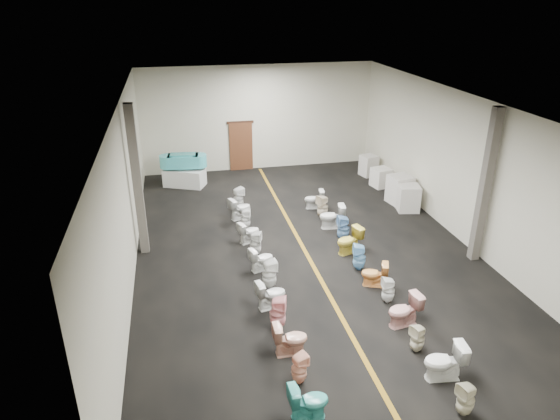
# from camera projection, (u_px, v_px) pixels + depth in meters

# --- Properties ---
(floor) EXTENTS (16.00, 16.00, 0.00)m
(floor) POSITION_uv_depth(u_px,v_px,m) (305.00, 251.00, 15.20)
(floor) COLOR black
(floor) RESTS_ON ground
(ceiling) EXTENTS (16.00, 16.00, 0.00)m
(ceiling) POSITION_uv_depth(u_px,v_px,m) (308.00, 103.00, 13.40)
(ceiling) COLOR black
(ceiling) RESTS_ON ground
(wall_back) EXTENTS (10.00, 0.00, 10.00)m
(wall_back) POSITION_uv_depth(u_px,v_px,m) (258.00, 118.00, 21.46)
(wall_back) COLOR beige
(wall_back) RESTS_ON ground
(wall_front) EXTENTS (10.00, 0.00, 10.00)m
(wall_front) POSITION_uv_depth(u_px,v_px,m) (450.00, 372.00, 7.14)
(wall_front) COLOR beige
(wall_front) RESTS_ON ground
(wall_left) EXTENTS (0.00, 16.00, 16.00)m
(wall_left) POSITION_uv_depth(u_px,v_px,m) (126.00, 195.00, 13.33)
(wall_left) COLOR beige
(wall_left) RESTS_ON ground
(wall_right) EXTENTS (0.00, 16.00, 16.00)m
(wall_right) POSITION_uv_depth(u_px,v_px,m) (464.00, 169.00, 15.27)
(wall_right) COLOR beige
(wall_right) RESTS_ON ground
(aisle_stripe) EXTENTS (0.12, 15.60, 0.01)m
(aisle_stripe) POSITION_uv_depth(u_px,v_px,m) (305.00, 250.00, 15.20)
(aisle_stripe) COLOR #906414
(aisle_stripe) RESTS_ON floor
(back_door) EXTENTS (1.00, 0.10, 2.10)m
(back_door) POSITION_uv_depth(u_px,v_px,m) (241.00, 147.00, 21.74)
(back_door) COLOR #562D19
(back_door) RESTS_ON floor
(door_frame) EXTENTS (1.15, 0.08, 0.10)m
(door_frame) POSITION_uv_depth(u_px,v_px,m) (240.00, 122.00, 21.32)
(door_frame) COLOR #331C11
(door_frame) RESTS_ON back_door
(column_left) EXTENTS (0.25, 0.25, 4.50)m
(column_left) POSITION_uv_depth(u_px,v_px,m) (137.00, 182.00, 14.28)
(column_left) COLOR #59544C
(column_left) RESTS_ON floor
(column_right) EXTENTS (0.25, 0.25, 4.50)m
(column_right) POSITION_uv_depth(u_px,v_px,m) (485.00, 187.00, 13.88)
(column_right) COLOR #59544C
(column_right) RESTS_ON floor
(display_table) EXTENTS (1.78, 1.38, 0.71)m
(display_table) POSITION_uv_depth(u_px,v_px,m) (185.00, 177.00, 20.16)
(display_table) COLOR white
(display_table) RESTS_ON floor
(bathtub) EXTENTS (1.85, 0.78, 0.55)m
(bathtub) POSITION_uv_depth(u_px,v_px,m) (183.00, 161.00, 19.87)
(bathtub) COLOR #43BBC2
(bathtub) RESTS_ON display_table
(appliance_crate_a) EXTENTS (0.86, 0.86, 0.94)m
(appliance_crate_a) POSITION_uv_depth(u_px,v_px,m) (408.00, 198.00, 17.84)
(appliance_crate_a) COLOR silver
(appliance_crate_a) RESTS_ON floor
(appliance_crate_b) EXTENTS (0.89, 0.89, 1.05)m
(appliance_crate_b) POSITION_uv_depth(u_px,v_px,m) (400.00, 189.00, 18.46)
(appliance_crate_b) COLOR silver
(appliance_crate_b) RESTS_ON floor
(appliance_crate_c) EXTENTS (0.80, 0.80, 0.76)m
(appliance_crate_c) POSITION_uv_depth(u_px,v_px,m) (381.00, 177.00, 20.07)
(appliance_crate_c) COLOR white
(appliance_crate_c) RESTS_ON floor
(appliance_crate_d) EXTENTS (0.76, 0.76, 0.88)m
(appliance_crate_d) POSITION_uv_depth(u_px,v_px,m) (369.00, 165.00, 21.27)
(appliance_crate_d) COLOR silver
(appliance_crate_d) RESTS_ON floor
(toilet_left_0) EXTENTS (0.76, 0.45, 0.76)m
(toilet_left_0) POSITION_uv_depth(u_px,v_px,m) (309.00, 402.00, 9.10)
(toilet_left_0) COLOR teal
(toilet_left_0) RESTS_ON floor
(toilet_left_1) EXTENTS (0.40, 0.40, 0.69)m
(toilet_left_1) POSITION_uv_depth(u_px,v_px,m) (299.00, 369.00, 9.93)
(toilet_left_1) COLOR #FFB89B
(toilet_left_1) RESTS_ON floor
(toilet_left_2) EXTENTS (0.75, 0.43, 0.77)m
(toilet_left_2) POSITION_uv_depth(u_px,v_px,m) (290.00, 339.00, 10.74)
(toilet_left_2) COLOR #DEA48D
(toilet_left_2) RESTS_ON floor
(toilet_left_3) EXTENTS (0.47, 0.47, 0.83)m
(toilet_left_3) POSITION_uv_depth(u_px,v_px,m) (278.00, 313.00, 11.55)
(toilet_left_3) COLOR #FAA7AA
(toilet_left_3) RESTS_ON floor
(toilet_left_4) EXTENTS (0.81, 0.55, 0.76)m
(toilet_left_4) POSITION_uv_depth(u_px,v_px,m) (271.00, 294.00, 12.32)
(toilet_left_4) COLOR silver
(toilet_left_4) RESTS_ON floor
(toilet_left_5) EXTENTS (0.42, 0.41, 0.82)m
(toilet_left_5) POSITION_uv_depth(u_px,v_px,m) (269.00, 274.00, 13.13)
(toilet_left_5) COLOR white
(toilet_left_5) RESTS_ON floor
(toilet_left_6) EXTENTS (0.77, 0.58, 0.70)m
(toilet_left_6) POSITION_uv_depth(u_px,v_px,m) (261.00, 259.00, 14.02)
(toilet_left_6) COLOR white
(toilet_left_6) RESTS_ON floor
(toilet_left_7) EXTENTS (0.45, 0.45, 0.76)m
(toilet_left_7) POSITION_uv_depth(u_px,v_px,m) (256.00, 243.00, 14.81)
(toilet_left_7) COLOR white
(toilet_left_7) RESTS_ON floor
(toilet_left_8) EXTENTS (0.79, 0.63, 0.70)m
(toilet_left_8) POSITION_uv_depth(u_px,v_px,m) (249.00, 232.00, 15.59)
(toilet_left_8) COLOR white
(toilet_left_8) RESTS_ON floor
(toilet_left_9) EXTENTS (0.39, 0.38, 0.71)m
(toilet_left_9) POSITION_uv_depth(u_px,v_px,m) (246.00, 219.00, 16.46)
(toilet_left_9) COLOR white
(toilet_left_9) RESTS_ON floor
(toilet_left_10) EXTENTS (0.87, 0.68, 0.78)m
(toilet_left_10) POSITION_uv_depth(u_px,v_px,m) (240.00, 208.00, 17.20)
(toilet_left_10) COLOR white
(toilet_left_10) RESTS_ON floor
(toilet_left_11) EXTENTS (0.49, 0.48, 0.82)m
(toilet_left_11) POSITION_uv_depth(u_px,v_px,m) (238.00, 198.00, 17.96)
(toilet_left_11) COLOR white
(toilet_left_11) RESTS_ON floor
(toilet_right_0) EXTENTS (0.41, 0.40, 0.72)m
(toilet_right_0) POSITION_uv_depth(u_px,v_px,m) (466.00, 399.00, 9.18)
(toilet_right_0) COLOR beige
(toilet_right_0) RESTS_ON floor
(toilet_right_1) EXTENTS (0.87, 0.56, 0.84)m
(toilet_right_1) POSITION_uv_depth(u_px,v_px,m) (444.00, 362.00, 10.02)
(toilet_right_1) COLOR white
(toilet_right_1) RESTS_ON floor
(toilet_right_2) EXTENTS (0.40, 0.39, 0.68)m
(toilet_right_2) POSITION_uv_depth(u_px,v_px,m) (417.00, 338.00, 10.82)
(toilet_right_2) COLOR beige
(toilet_right_2) RESTS_ON floor
(toilet_right_3) EXTENTS (0.85, 0.56, 0.81)m
(toilet_right_3) POSITION_uv_depth(u_px,v_px,m) (404.00, 311.00, 11.65)
(toilet_right_3) COLOR #E3A69F
(toilet_right_3) RESTS_ON floor
(toilet_right_4) EXTENTS (0.35, 0.34, 0.71)m
(toilet_right_4) POSITION_uv_depth(u_px,v_px,m) (388.00, 290.00, 12.53)
(toilet_right_4) COLOR white
(toilet_right_4) RESTS_ON floor
(toilet_right_5) EXTENTS (0.78, 0.62, 0.70)m
(toilet_right_5) POSITION_uv_depth(u_px,v_px,m) (374.00, 274.00, 13.25)
(toilet_right_5) COLOR #F4A14F
(toilet_right_5) RESTS_ON floor
(toilet_right_6) EXTENTS (0.43, 0.43, 0.79)m
(toilet_right_6) POSITION_uv_depth(u_px,v_px,m) (359.00, 257.00, 14.02)
(toilet_right_6) COLOR #88C9F6
(toilet_right_6) RESTS_ON floor
(toilet_right_7) EXTENTS (0.89, 0.67, 0.81)m
(toilet_right_7) POSITION_uv_depth(u_px,v_px,m) (349.00, 241.00, 14.92)
(toilet_right_7) COLOR gold
(toilet_right_7) RESTS_ON floor
(toilet_right_8) EXTENTS (0.42, 0.41, 0.85)m
(toilet_right_8) POSITION_uv_depth(u_px,v_px,m) (343.00, 228.00, 15.67)
(toilet_right_8) COLOR #6D9CCF
(toilet_right_8) RESTS_ON floor
(toilet_right_9) EXTENTS (0.87, 0.57, 0.83)m
(toilet_right_9) POSITION_uv_depth(u_px,v_px,m) (332.00, 216.00, 16.50)
(toilet_right_9) COLOR white
(toilet_right_9) RESTS_ON floor
(toilet_right_10) EXTENTS (0.51, 0.50, 0.84)m
(toilet_right_10) POSITION_uv_depth(u_px,v_px,m) (323.00, 207.00, 17.26)
(toilet_right_10) COLOR beige
(toilet_right_10) RESTS_ON floor
(toilet_right_11) EXTENTS (0.73, 0.47, 0.71)m
(toilet_right_11) POSITION_uv_depth(u_px,v_px,m) (314.00, 199.00, 18.04)
(toilet_right_11) COLOR silver
(toilet_right_11) RESTS_ON floor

